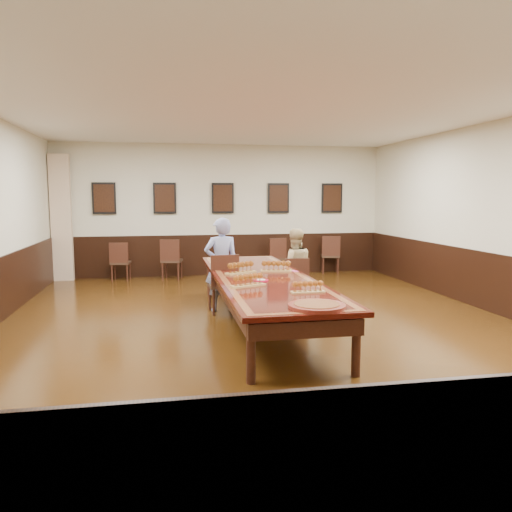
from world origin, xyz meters
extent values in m
cube|color=black|center=(0.00, 0.00, -0.01)|extent=(8.00, 10.00, 0.02)
cube|color=white|center=(0.00, 0.00, 3.21)|extent=(8.00, 10.00, 0.02)
cube|color=beige|center=(0.00, 5.01, 1.60)|extent=(8.00, 0.02, 3.20)
cube|color=beige|center=(0.00, -5.01, 1.60)|extent=(8.00, 0.02, 3.20)
cube|color=beige|center=(4.01, 0.00, 1.60)|extent=(0.02, 10.00, 3.20)
imported|color=#4354A9|center=(-0.49, 1.05, 0.80)|extent=(0.61, 0.42, 1.59)
imported|color=tan|center=(0.84, 1.27, 0.69)|extent=(0.72, 0.58, 1.38)
cube|color=#DE4A94|center=(0.60, 0.39, 0.76)|extent=(0.11, 0.16, 0.01)
cube|color=#C8A88A|center=(-3.75, 4.82, 1.45)|extent=(0.45, 0.18, 2.90)
cube|color=black|center=(0.00, 4.98, 0.50)|extent=(7.98, 0.04, 1.00)
cube|color=black|center=(0.00, -4.98, 0.50)|extent=(7.98, 0.04, 1.00)
cube|color=black|center=(3.98, 0.00, 0.50)|extent=(0.04, 9.98, 1.00)
cube|color=black|center=(0.00, 0.00, 0.72)|extent=(1.40, 5.00, 0.06)
cube|color=#965831|center=(0.00, 0.00, 0.75)|extent=(1.28, 4.88, 0.00)
cube|color=black|center=(0.00, 0.00, 0.75)|extent=(1.10, 4.70, 0.00)
cube|color=black|center=(0.00, 0.00, 0.57)|extent=(1.25, 4.85, 0.18)
cylinder|color=black|center=(-0.58, -2.32, 0.34)|extent=(0.10, 0.10, 0.69)
cylinder|color=black|center=(0.58, -2.32, 0.34)|extent=(0.10, 0.10, 0.69)
cylinder|color=black|center=(-0.58, 2.32, 0.34)|extent=(0.10, 0.10, 0.69)
cylinder|color=black|center=(0.58, 2.32, 0.34)|extent=(0.10, 0.10, 0.69)
cube|color=black|center=(-2.80, 4.94, 1.90)|extent=(0.54, 0.03, 0.74)
cube|color=black|center=(-2.80, 4.92, 1.90)|extent=(0.46, 0.01, 0.64)
cube|color=black|center=(-1.40, 4.94, 1.90)|extent=(0.54, 0.03, 0.74)
cube|color=black|center=(-1.40, 4.92, 1.90)|extent=(0.46, 0.01, 0.64)
cube|color=black|center=(0.00, 4.94, 1.90)|extent=(0.54, 0.03, 0.74)
cube|color=black|center=(0.00, 4.92, 1.90)|extent=(0.46, 0.01, 0.64)
cube|color=black|center=(1.40, 4.94, 1.90)|extent=(0.54, 0.03, 0.74)
cube|color=black|center=(1.40, 4.92, 1.90)|extent=(0.46, 0.01, 0.64)
cube|color=black|center=(2.80, 4.94, 1.90)|extent=(0.54, 0.03, 0.74)
cube|color=black|center=(2.80, 4.92, 1.90)|extent=(0.46, 0.01, 0.64)
cube|color=#A68245|center=(-0.28, 0.29, 0.77)|extent=(0.52, 0.39, 0.03)
cube|color=#A68245|center=(0.30, 0.38, 0.77)|extent=(0.51, 0.24, 0.03)
cube|color=#A68245|center=(-0.35, -0.82, 0.77)|extent=(0.50, 0.33, 0.03)
cube|color=#A68245|center=(0.30, -1.39, 0.76)|extent=(0.43, 0.15, 0.03)
cylinder|color=#AF0B2D|center=(-0.10, -0.43, 0.76)|extent=(0.21, 0.21, 0.02)
cylinder|color=silver|center=(-0.10, -0.43, 0.77)|extent=(0.12, 0.12, 0.01)
cylinder|color=#591811|center=(0.17, -2.20, 0.77)|extent=(0.74, 0.74, 0.04)
cylinder|color=#965831|center=(0.17, -2.20, 0.80)|extent=(0.59, 0.59, 0.01)
camera|label=1|loc=(-1.45, -7.28, 1.96)|focal=35.00mm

